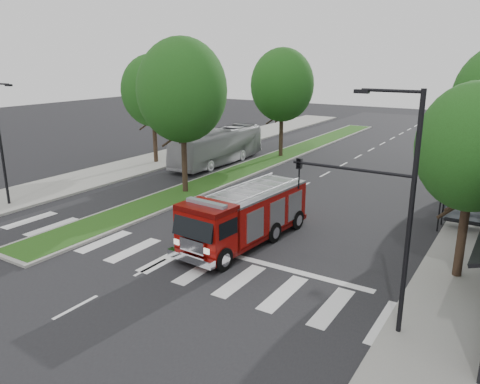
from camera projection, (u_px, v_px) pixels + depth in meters
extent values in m
plane|color=black|center=(205.00, 239.00, 23.70)|extent=(140.00, 140.00, 0.00)
cube|color=gray|center=(136.00, 166.00, 39.22)|extent=(5.00, 80.00, 0.15)
cube|color=gray|center=(270.00, 160.00, 41.40)|extent=(3.00, 50.00, 0.14)
cube|color=#274313|center=(270.00, 159.00, 41.38)|extent=(2.60, 49.50, 0.02)
cylinder|color=black|center=(440.00, 209.00, 24.38)|extent=(0.08, 0.08, 2.50)
cylinder|color=black|center=(444.00, 203.00, 25.36)|extent=(0.08, 0.08, 2.50)
cube|color=black|center=(474.00, 186.00, 23.80)|extent=(3.20, 1.60, 0.12)
cube|color=#8C99A5|center=(472.00, 206.00, 24.71)|extent=(2.80, 0.04, 1.80)
cube|color=black|center=(469.00, 223.00, 24.35)|extent=(2.40, 0.40, 0.08)
cylinder|color=black|center=(462.00, 236.00, 18.95)|extent=(0.36, 0.36, 3.74)
ellipsoid|color=#19330E|center=(474.00, 147.00, 17.93)|extent=(4.40, 4.40, 5.06)
cylinder|color=black|center=(184.00, 160.00, 31.01)|extent=(0.36, 0.36, 4.62)
ellipsoid|color=#19330E|center=(182.00, 90.00, 29.76)|extent=(5.80, 5.80, 6.67)
cylinder|color=black|center=(281.00, 133.00, 42.44)|extent=(0.36, 0.36, 4.40)
ellipsoid|color=#19330E|center=(282.00, 85.00, 41.24)|extent=(5.60, 5.60, 6.44)
cylinder|color=black|center=(155.00, 139.00, 40.04)|extent=(0.36, 0.36, 4.18)
ellipsoid|color=#19330E|center=(153.00, 91.00, 38.90)|extent=(5.20, 5.20, 5.98)
cylinder|color=black|center=(410.00, 221.00, 14.39)|extent=(0.16, 0.16, 8.00)
cylinder|color=black|center=(392.00, 91.00, 13.77)|extent=(1.80, 0.10, 0.10)
cube|color=black|center=(362.00, 91.00, 14.24)|extent=(0.45, 0.20, 0.12)
cylinder|color=black|center=(350.00, 169.00, 15.02)|extent=(4.00, 0.10, 0.10)
imported|color=black|center=(299.00, 174.00, 16.05)|extent=(0.18, 0.22, 1.10)
cylinder|color=black|center=(1.00, 146.00, 27.92)|extent=(0.16, 0.16, 7.50)
cylinder|color=black|center=(0.00, 84.00, 26.50)|extent=(1.60, 0.10, 0.10)
cube|color=black|center=(9.00, 85.00, 26.11)|extent=(0.45, 0.20, 0.12)
cube|color=black|center=(466.00, 72.00, 33.37)|extent=(0.45, 0.20, 0.12)
cube|color=#530604|center=(246.00, 233.00, 23.17)|extent=(3.00, 8.17, 0.24)
cube|color=maroon|center=(255.00, 210.00, 23.48)|extent=(2.85, 6.27, 1.91)
cube|color=maroon|center=(207.00, 231.00, 20.61)|extent=(2.51, 1.90, 2.00)
cube|color=#B2B2B7|center=(255.00, 191.00, 23.20)|extent=(2.85, 6.27, 0.11)
cylinder|color=#B2B2B7|center=(241.00, 184.00, 23.64)|extent=(0.54, 5.71, 0.10)
cylinder|color=#B2B2B7|center=(270.00, 190.00, 22.66)|extent=(0.54, 5.71, 0.10)
cube|color=silver|center=(191.00, 258.00, 20.01)|extent=(2.50, 0.52, 0.33)
cube|color=#8C99A5|center=(206.00, 203.00, 20.25)|extent=(2.12, 0.49, 0.17)
cylinder|color=black|center=(185.00, 247.00, 21.28)|extent=(0.41, 1.07, 1.05)
cylinder|color=black|center=(223.00, 259.00, 20.02)|extent=(0.41, 1.07, 1.05)
cylinder|color=black|center=(238.00, 223.00, 24.37)|extent=(0.41, 1.07, 1.05)
cylinder|color=black|center=(273.00, 232.00, 23.12)|extent=(0.41, 1.07, 1.05)
cylinder|color=black|center=(262.00, 212.00, 26.14)|extent=(0.41, 1.07, 1.05)
cylinder|color=black|center=(296.00, 220.00, 24.89)|extent=(0.41, 1.07, 1.05)
imported|color=#B0B0B4|center=(218.00, 146.00, 40.08)|extent=(2.65, 10.87, 3.02)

